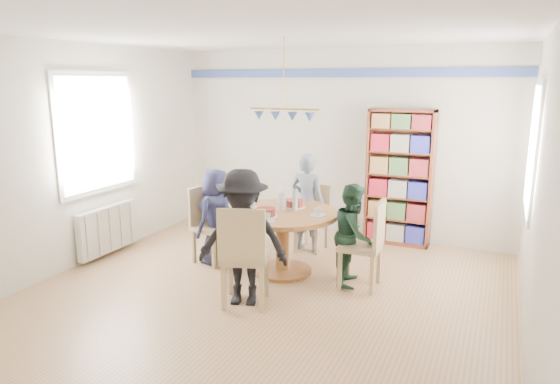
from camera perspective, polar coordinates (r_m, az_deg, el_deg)
The scene contains 14 objects.
ground at distance 5.46m, azimuth -1.76°, elevation -11.67°, with size 5.00×5.00×0.00m, color tan.
room_shell at distance 5.90m, azimuth -0.45°, elevation 6.82°, with size 5.00×5.00×5.00m.
radiator at distance 6.90m, azimuth -19.04°, elevation -4.04°, with size 0.12×1.00×0.60m.
dining_table at distance 5.88m, azimuth 0.30°, elevation -4.07°, with size 1.30×1.30×0.75m.
chair_left at distance 6.33m, azimuth -8.23°, elevation -3.28°, with size 0.50×0.50×0.96m.
chair_right at distance 5.53m, azimuth 10.04°, elevation -5.51°, with size 0.45×0.45×0.99m.
chair_far at distance 6.77m, azimuth 3.88°, elevation -2.51°, with size 0.42×0.42×0.88m.
chair_near at distance 4.99m, azimuth -4.16°, elevation -6.90°, with size 0.59×0.59×1.06m.
person_left at distance 6.24m, azimuth -7.30°, elevation -2.79°, with size 0.59×0.38×1.20m, color #181B36.
person_right at distance 5.62m, azimuth 8.40°, elevation -4.82°, with size 0.56×0.43×1.15m, color #172E20.
person_far at distance 6.64m, azimuth 3.16°, elevation -1.20°, with size 0.48×0.32×1.32m, color gray.
person_near at distance 5.04m, azimuth -4.27°, elevation -5.26°, with size 0.91×0.52×1.40m, color black.
bookshelf at distance 7.05m, azimuth 13.47°, elevation 1.45°, with size 0.89×0.27×1.87m.
tableware at distance 5.85m, azimuth 0.21°, elevation -1.59°, with size 1.05×1.05×0.28m.
Camera 1 is at (2.19, -4.47, 2.25)m, focal length 32.00 mm.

